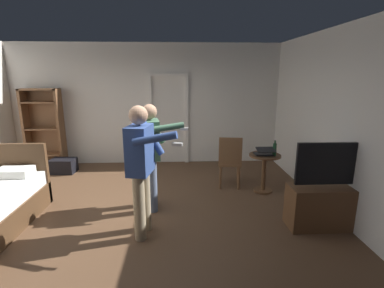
{
  "coord_description": "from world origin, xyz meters",
  "views": [
    {
      "loc": [
        0.73,
        -4.03,
        2.09
      ],
      "look_at": [
        0.94,
        0.23,
        1.05
      ],
      "focal_mm": 26.62,
      "sensor_mm": 36.0,
      "label": 1
    }
  ],
  "objects_px": {
    "tv_flatscreen": "(327,202)",
    "suitcase_dark": "(63,166)",
    "bookshelf": "(44,125)",
    "bottle_on_table": "(275,149)",
    "person_blue_shirt": "(141,163)",
    "laptop": "(264,152)",
    "side_table": "(264,167)",
    "person_striped_shirt": "(151,150)",
    "wooden_chair": "(230,160)"
  },
  "relations": [
    {
      "from": "tv_flatscreen",
      "to": "suitcase_dark",
      "type": "height_order",
      "value": "tv_flatscreen"
    },
    {
      "from": "bookshelf",
      "to": "bottle_on_table",
      "type": "bearing_deg",
      "value": -20.83
    },
    {
      "from": "person_blue_shirt",
      "to": "laptop",
      "type": "bearing_deg",
      "value": 33.39
    },
    {
      "from": "tv_flatscreen",
      "to": "side_table",
      "type": "distance_m",
      "value": 1.38
    },
    {
      "from": "bookshelf",
      "to": "laptop",
      "type": "distance_m",
      "value": 4.91
    },
    {
      "from": "tv_flatscreen",
      "to": "bottle_on_table",
      "type": "bearing_deg",
      "value": 107.29
    },
    {
      "from": "person_blue_shirt",
      "to": "person_striped_shirt",
      "type": "height_order",
      "value": "person_blue_shirt"
    },
    {
      "from": "person_blue_shirt",
      "to": "bottle_on_table",
      "type": "bearing_deg",
      "value": 30.55
    },
    {
      "from": "bookshelf",
      "to": "laptop",
      "type": "xyz_separation_m",
      "value": [
        4.57,
        -1.77,
        -0.22
      ]
    },
    {
      "from": "person_blue_shirt",
      "to": "suitcase_dark",
      "type": "relative_size",
      "value": 3.42
    },
    {
      "from": "bottle_on_table",
      "to": "laptop",
      "type": "bearing_deg",
      "value": 167.75
    },
    {
      "from": "tv_flatscreen",
      "to": "wooden_chair",
      "type": "relative_size",
      "value": 1.24
    },
    {
      "from": "laptop",
      "to": "side_table",
      "type": "bearing_deg",
      "value": 55.54
    },
    {
      "from": "tv_flatscreen",
      "to": "bottle_on_table",
      "type": "height_order",
      "value": "tv_flatscreen"
    },
    {
      "from": "bottle_on_table",
      "to": "person_blue_shirt",
      "type": "distance_m",
      "value": 2.51
    },
    {
      "from": "laptop",
      "to": "bottle_on_table",
      "type": "bearing_deg",
      "value": -12.25
    },
    {
      "from": "suitcase_dark",
      "to": "bottle_on_table",
      "type": "bearing_deg",
      "value": -13.92
    },
    {
      "from": "laptop",
      "to": "wooden_chair",
      "type": "relative_size",
      "value": 0.33
    },
    {
      "from": "person_striped_shirt",
      "to": "suitcase_dark",
      "type": "height_order",
      "value": "person_striped_shirt"
    },
    {
      "from": "bookshelf",
      "to": "laptop",
      "type": "height_order",
      "value": "bookshelf"
    },
    {
      "from": "laptop",
      "to": "wooden_chair",
      "type": "bearing_deg",
      "value": 155.56
    },
    {
      "from": "suitcase_dark",
      "to": "person_blue_shirt",
      "type": "bearing_deg",
      "value": -48.22
    },
    {
      "from": "bottle_on_table",
      "to": "tv_flatscreen",
      "type": "bearing_deg",
      "value": -72.71
    },
    {
      "from": "bookshelf",
      "to": "wooden_chair",
      "type": "xyz_separation_m",
      "value": [
        4.01,
        -1.51,
        -0.42
      ]
    },
    {
      "from": "person_striped_shirt",
      "to": "suitcase_dark",
      "type": "bearing_deg",
      "value": 139.48
    },
    {
      "from": "bookshelf",
      "to": "bottle_on_table",
      "type": "xyz_separation_m",
      "value": [
        4.74,
        -1.8,
        -0.15
      ]
    },
    {
      "from": "bookshelf",
      "to": "side_table",
      "type": "distance_m",
      "value": 4.94
    },
    {
      "from": "tv_flatscreen",
      "to": "suitcase_dark",
      "type": "bearing_deg",
      "value": 151.33
    },
    {
      "from": "person_blue_shirt",
      "to": "suitcase_dark",
      "type": "height_order",
      "value": "person_blue_shirt"
    },
    {
      "from": "suitcase_dark",
      "to": "tv_flatscreen",
      "type": "bearing_deg",
      "value": -25.34
    },
    {
      "from": "side_table",
      "to": "bookshelf",
      "type": "bearing_deg",
      "value": 159.46
    },
    {
      "from": "side_table",
      "to": "person_blue_shirt",
      "type": "bearing_deg",
      "value": -146.14
    },
    {
      "from": "tv_flatscreen",
      "to": "bottle_on_table",
      "type": "distance_m",
      "value": 1.33
    },
    {
      "from": "wooden_chair",
      "to": "person_striped_shirt",
      "type": "xyz_separation_m",
      "value": [
        -1.37,
        -0.78,
        0.42
      ]
    },
    {
      "from": "person_striped_shirt",
      "to": "person_blue_shirt",
      "type": "bearing_deg",
      "value": -94.1
    },
    {
      "from": "wooden_chair",
      "to": "suitcase_dark",
      "type": "relative_size",
      "value": 1.96
    },
    {
      "from": "suitcase_dark",
      "to": "laptop",
      "type": "bearing_deg",
      "value": -14.13
    },
    {
      "from": "bookshelf",
      "to": "tv_flatscreen",
      "type": "height_order",
      "value": "bookshelf"
    },
    {
      "from": "tv_flatscreen",
      "to": "person_blue_shirt",
      "type": "xyz_separation_m",
      "value": [
        -2.53,
        -0.08,
        0.63
      ]
    },
    {
      "from": "bookshelf",
      "to": "suitcase_dark",
      "type": "xyz_separation_m",
      "value": [
        0.54,
        -0.5,
        -0.81
      ]
    },
    {
      "from": "bookshelf",
      "to": "suitcase_dark",
      "type": "distance_m",
      "value": 1.1
    },
    {
      "from": "bookshelf",
      "to": "tv_flatscreen",
      "type": "relative_size",
      "value": 1.46
    },
    {
      "from": "bookshelf",
      "to": "bottle_on_table",
      "type": "relative_size",
      "value": 6.55
    },
    {
      "from": "person_striped_shirt",
      "to": "tv_flatscreen",
      "type": "bearing_deg",
      "value": -15.89
    },
    {
      "from": "wooden_chair",
      "to": "person_striped_shirt",
      "type": "relative_size",
      "value": 0.59
    },
    {
      "from": "bookshelf",
      "to": "suitcase_dark",
      "type": "bearing_deg",
      "value": -42.83
    },
    {
      "from": "laptop",
      "to": "bookshelf",
      "type": "bearing_deg",
      "value": 158.87
    },
    {
      "from": "side_table",
      "to": "suitcase_dark",
      "type": "distance_m",
      "value": 4.26
    },
    {
      "from": "tv_flatscreen",
      "to": "suitcase_dark",
      "type": "distance_m",
      "value": 5.22
    },
    {
      "from": "wooden_chair",
      "to": "person_blue_shirt",
      "type": "relative_size",
      "value": 0.57
    }
  ]
}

